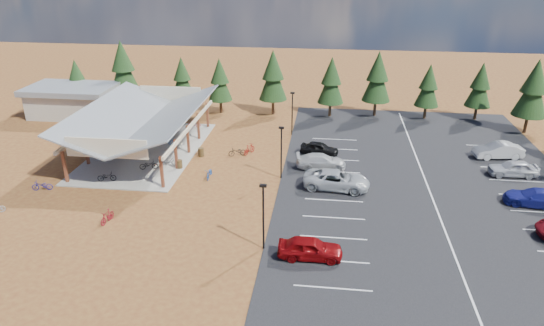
% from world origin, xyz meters
% --- Properties ---
extents(ground, '(140.00, 140.00, 0.00)m').
position_xyz_m(ground, '(0.00, 0.00, 0.00)').
color(ground, brown).
rests_on(ground, ground).
extents(asphalt_lot, '(27.00, 44.00, 0.04)m').
position_xyz_m(asphalt_lot, '(18.50, 3.00, 0.02)').
color(asphalt_lot, black).
rests_on(asphalt_lot, ground).
extents(concrete_pad, '(10.60, 18.60, 0.10)m').
position_xyz_m(concrete_pad, '(-10.00, 7.00, 0.05)').
color(concrete_pad, gray).
rests_on(concrete_pad, ground).
extents(bike_pavilion, '(11.65, 19.40, 4.97)m').
position_xyz_m(bike_pavilion, '(-10.00, 7.00, 3.82)').
color(bike_pavilion, '#5E2A1A').
rests_on(bike_pavilion, concrete_pad).
extents(outbuilding, '(11.00, 7.00, 3.90)m').
position_xyz_m(outbuilding, '(-24.00, 18.00, 2.03)').
color(outbuilding, '#ADA593').
rests_on(outbuilding, ground).
extents(lamp_post_0, '(0.50, 0.25, 5.14)m').
position_xyz_m(lamp_post_0, '(5.00, -10.00, 2.98)').
color(lamp_post_0, black).
rests_on(lamp_post_0, ground).
extents(lamp_post_1, '(0.50, 0.25, 5.14)m').
position_xyz_m(lamp_post_1, '(5.00, 2.00, 2.98)').
color(lamp_post_1, black).
rests_on(lamp_post_1, ground).
extents(lamp_post_2, '(0.50, 0.25, 5.14)m').
position_xyz_m(lamp_post_2, '(5.00, 14.00, 2.98)').
color(lamp_post_2, black).
rests_on(lamp_post_2, ground).
extents(trash_bin_0, '(0.60, 0.60, 0.90)m').
position_xyz_m(trash_bin_0, '(-5.20, 2.95, 0.45)').
color(trash_bin_0, '#433118').
rests_on(trash_bin_0, ground).
extents(trash_bin_1, '(0.60, 0.60, 0.90)m').
position_xyz_m(trash_bin_1, '(-3.90, 6.35, 0.45)').
color(trash_bin_1, '#433118').
rests_on(trash_bin_1, ground).
extents(pine_0, '(2.83, 2.83, 6.59)m').
position_xyz_m(pine_0, '(-24.92, 21.61, 4.02)').
color(pine_0, '#382314').
rests_on(pine_0, ground).
extents(pine_1, '(3.93, 3.93, 9.15)m').
position_xyz_m(pine_1, '(-18.48, 22.28, 5.59)').
color(pine_1, '#382314').
rests_on(pine_1, ground).
extents(pine_2, '(3.00, 3.00, 7.00)m').
position_xyz_m(pine_2, '(-10.64, 22.97, 4.27)').
color(pine_2, '#382314').
rests_on(pine_2, ground).
extents(pine_3, '(3.13, 3.13, 7.28)m').
position_xyz_m(pine_3, '(-5.11, 21.43, 4.44)').
color(pine_3, '#382314').
rests_on(pine_3, ground).
extents(pine_4, '(3.62, 3.62, 8.44)m').
position_xyz_m(pine_4, '(1.85, 21.67, 5.16)').
color(pine_4, '#382314').
rests_on(pine_4, ground).
extents(pine_5, '(3.33, 3.33, 7.76)m').
position_xyz_m(pine_5, '(9.30, 21.60, 4.74)').
color(pine_5, '#382314').
rests_on(pine_5, ground).
extents(pine_6, '(3.61, 3.61, 8.42)m').
position_xyz_m(pine_6, '(15.12, 22.65, 5.14)').
color(pine_6, '#382314').
rests_on(pine_6, ground).
extents(pine_7, '(3.03, 3.03, 7.06)m').
position_xyz_m(pine_7, '(21.45, 22.22, 4.31)').
color(pine_7, '#382314').
rests_on(pine_7, ground).
extents(pine_8, '(3.15, 3.15, 7.33)m').
position_xyz_m(pine_8, '(27.78, 22.57, 4.47)').
color(pine_8, '#382314').
rests_on(pine_8, ground).
extents(pine_13, '(3.78, 3.78, 8.80)m').
position_xyz_m(pine_13, '(32.34, 18.11, 5.37)').
color(pine_13, '#382314').
rests_on(pine_13, ground).
extents(bike_0, '(1.80, 1.00, 0.89)m').
position_xyz_m(bike_0, '(-10.99, -0.80, 0.55)').
color(bike_0, black).
rests_on(bike_0, concrete_pad).
extents(bike_1, '(1.79, 0.56, 1.06)m').
position_xyz_m(bike_1, '(-13.31, 3.73, 0.63)').
color(bike_1, gray).
rests_on(bike_1, concrete_pad).
extents(bike_2, '(1.97, 1.18, 0.98)m').
position_xyz_m(bike_2, '(-11.83, 8.86, 0.59)').
color(bike_2, navy).
rests_on(bike_2, concrete_pad).
extents(bike_3, '(1.71, 0.62, 1.00)m').
position_xyz_m(bike_3, '(-12.42, 12.10, 0.60)').
color(bike_3, maroon).
rests_on(bike_3, concrete_pad).
extents(bike_4, '(1.86, 1.12, 0.92)m').
position_xyz_m(bike_4, '(-8.08, 2.26, 0.56)').
color(bike_4, black).
rests_on(bike_4, concrete_pad).
extents(bike_5, '(1.66, 0.63, 0.97)m').
position_xyz_m(bike_5, '(-6.31, 3.36, 0.59)').
color(bike_5, gray).
rests_on(bike_5, concrete_pad).
extents(bike_6, '(1.86, 1.04, 0.93)m').
position_xyz_m(bike_6, '(-8.61, 8.85, 0.56)').
color(bike_6, '#26569F').
rests_on(bike_6, concrete_pad).
extents(bike_7, '(1.58, 0.60, 0.93)m').
position_xyz_m(bike_7, '(-6.95, 14.80, 0.56)').
color(bike_7, maroon).
rests_on(bike_7, concrete_pad).
extents(bike_10, '(1.89, 1.01, 0.94)m').
position_xyz_m(bike_10, '(-16.01, -3.17, 0.47)').
color(bike_10, navy).
rests_on(bike_10, ground).
extents(bike_11, '(0.76, 1.81, 1.05)m').
position_xyz_m(bike_11, '(-7.77, -7.84, 0.53)').
color(bike_11, maroon).
rests_on(bike_11, ground).
extents(bike_14, '(0.66, 1.81, 0.95)m').
position_xyz_m(bike_14, '(-1.74, 1.24, 0.47)').
color(bike_14, '#11429F').
rests_on(bike_14, ground).
extents(bike_15, '(1.28, 1.85, 1.09)m').
position_xyz_m(bike_15, '(1.02, 7.60, 0.54)').
color(bike_15, maroon).
rests_on(bike_15, ground).
extents(bike_16, '(1.95, 1.32, 0.97)m').
position_xyz_m(bike_16, '(-0.15, 6.90, 0.48)').
color(bike_16, black).
rests_on(bike_16, ground).
extents(car_0, '(4.53, 1.88, 1.53)m').
position_xyz_m(car_0, '(8.37, -10.78, 0.81)').
color(car_0, maroon).
rests_on(car_0, asphalt_lot).
extents(car_2, '(6.16, 3.25, 1.65)m').
position_xyz_m(car_2, '(10.19, 0.40, 0.87)').
color(car_2, '#A9AEB1').
rests_on(car_2, asphalt_lot).
extents(car_3, '(5.09, 2.57, 1.42)m').
position_xyz_m(car_3, '(8.68, 4.80, 0.75)').
color(car_3, '#B3B3B3').
rests_on(car_3, asphalt_lot).
extents(car_4, '(4.24, 2.37, 1.36)m').
position_xyz_m(car_4, '(8.41, 8.21, 0.72)').
color(car_4, black).
rests_on(car_4, asphalt_lot).
extents(car_7, '(5.37, 2.96, 1.47)m').
position_xyz_m(car_7, '(26.83, -0.83, 0.78)').
color(car_7, navy).
rests_on(car_7, asphalt_lot).
extents(car_8, '(4.57, 1.93, 1.54)m').
position_xyz_m(car_8, '(26.88, 5.16, 0.81)').
color(car_8, '#AAABB3').
rests_on(car_8, asphalt_lot).
extents(car_9, '(5.13, 2.40, 1.62)m').
position_xyz_m(car_9, '(26.77, 9.60, 0.85)').
color(car_9, '#BCBCBC').
rests_on(car_9, asphalt_lot).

